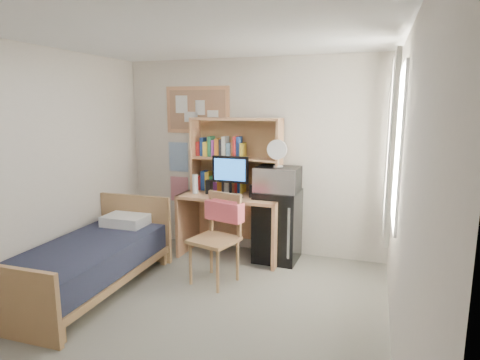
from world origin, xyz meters
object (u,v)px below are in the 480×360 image
(mini_fridge, at_px, (277,225))
(speaker_right, at_px, (252,191))
(bulletin_board, at_px, (198,110))
(desk, at_px, (232,225))
(microwave, at_px, (278,179))
(desk_chair, at_px, (214,239))
(speaker_left, at_px, (209,187))
(desk_fan, at_px, (278,155))
(bed, at_px, (87,268))
(monitor, at_px, (230,176))

(mini_fridge, height_order, speaker_right, speaker_right)
(bulletin_board, bearing_deg, speaker_right, -23.67)
(desk, distance_m, microwave, 0.89)
(desk_chair, bearing_deg, mini_fridge, 75.78)
(bulletin_board, height_order, desk, bulletin_board)
(bulletin_board, relative_size, desk_chair, 0.92)
(desk_chair, distance_m, speaker_left, 0.98)
(desk_chair, bearing_deg, bulletin_board, 136.04)
(desk, height_order, desk_chair, desk_chair)
(mini_fridge, distance_m, desk_fan, 0.92)
(bulletin_board, xyz_separation_m, desk_fan, (1.22, -0.29, -0.54))
(bed, height_order, speaker_right, speaker_right)
(bulletin_board, xyz_separation_m, desk, (0.62, -0.34, -1.50))
(bulletin_board, relative_size, mini_fridge, 1.03)
(microwave, bearing_deg, desk_fan, -178.11)
(mini_fridge, height_order, monitor, monitor)
(speaker_left, distance_m, speaker_right, 0.60)
(bed, xyz_separation_m, microwave, (1.72, 1.52, 0.81))
(desk_chair, bearing_deg, monitor, 111.60)
(desk_chair, height_order, speaker_left, same)
(speaker_left, bearing_deg, monitor, -0.00)
(monitor, relative_size, microwave, 0.96)
(desk, height_order, microwave, microwave)
(desk, bearing_deg, bed, -126.00)
(bulletin_board, bearing_deg, mini_fridge, -12.60)
(bed, xyz_separation_m, speaker_left, (0.82, 1.43, 0.67))
(microwave, xyz_separation_m, desk_fan, (-0.00, 0.00, 0.31))
(mini_fridge, bearing_deg, bed, -136.21)
(bulletin_board, xyz_separation_m, monitor, (0.62, -0.40, -0.83))
(desk_chair, bearing_deg, speaker_left, 131.27)
(microwave, bearing_deg, bulletin_board, 168.39)
(bulletin_board, distance_m, speaker_right, 1.42)
(speaker_right, bearing_deg, speaker_left, 180.00)
(bulletin_board, bearing_deg, monitor, -32.62)
(speaker_left, relative_size, speaker_right, 1.15)
(desk_chair, height_order, microwave, microwave)
(speaker_left, relative_size, desk_fan, 0.61)
(speaker_right, relative_size, microwave, 0.30)
(mini_fridge, height_order, desk_fan, desk_fan)
(mini_fridge, relative_size, microwave, 1.72)
(mini_fridge, distance_m, speaker_right, 0.56)
(mini_fridge, xyz_separation_m, microwave, (-0.00, -0.02, 0.61))
(desk, height_order, speaker_right, speaker_right)
(bulletin_board, height_order, desk_fan, bulletin_board)
(monitor, xyz_separation_m, speaker_left, (-0.30, 0.01, -0.16))
(desk, height_order, mini_fridge, mini_fridge)
(bulletin_board, xyz_separation_m, desk_chair, (0.71, -1.18, -1.41))
(mini_fridge, xyz_separation_m, speaker_left, (-0.90, -0.12, 0.47))
(bulletin_board, xyz_separation_m, bed, (-0.50, -1.82, -1.66))
(monitor, bearing_deg, bed, -127.12)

